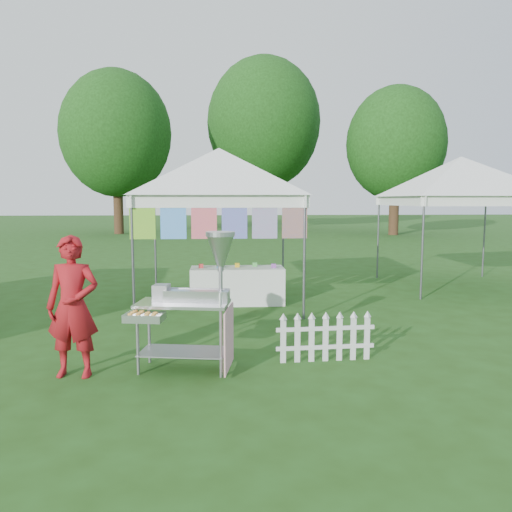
{
  "coord_description": "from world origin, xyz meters",
  "views": [
    {
      "loc": [
        0.02,
        -6.15,
        2.02
      ],
      "look_at": [
        0.6,
        1.98,
        1.1
      ],
      "focal_mm": 35.0,
      "sensor_mm": 36.0,
      "label": 1
    }
  ],
  "objects": [
    {
      "name": "ground",
      "position": [
        0.0,
        0.0,
        0.0
      ],
      "size": [
        120.0,
        120.0,
        0.0
      ],
      "primitive_type": "plane",
      "color": "#224413",
      "rests_on": "ground"
    },
    {
      "name": "picket_fence",
      "position": [
        1.32,
        -0.14,
        0.29
      ],
      "size": [
        1.26,
        0.1,
        0.56
      ],
      "rotation": [
        0.0,
        0.0,
        0.06
      ],
      "color": "silver",
      "rests_on": "ground"
    },
    {
      "name": "canopy_right",
      "position": [
        5.5,
        5.0,
        2.99
      ],
      "size": [
        4.24,
        4.24,
        3.45
      ],
      "color": "#59595E",
      "rests_on": "ground"
    },
    {
      "name": "donut_cart",
      "position": [
        -0.26,
        -0.37,
        0.97
      ],
      "size": [
        1.28,
        0.8,
        1.65
      ],
      "rotation": [
        0.0,
        0.0,
        -0.16
      ],
      "color": "gray",
      "rests_on": "ground"
    },
    {
      "name": "tree_mid",
      "position": [
        3.0,
        28.0,
        7.14
      ],
      "size": [
        7.6,
        7.6,
        11.52
      ],
      "color": "#352013",
      "rests_on": "ground"
    },
    {
      "name": "tree_right",
      "position": [
        10.0,
        22.0,
        5.18
      ],
      "size": [
        5.6,
        5.6,
        8.42
      ],
      "color": "#352013",
      "rests_on": "ground"
    },
    {
      "name": "tree_left",
      "position": [
        -6.0,
        24.0,
        5.83
      ],
      "size": [
        6.4,
        6.4,
        9.53
      ],
      "color": "#352013",
      "rests_on": "ground"
    },
    {
      "name": "display_table",
      "position": [
        0.34,
        3.45,
        0.36
      ],
      "size": [
        1.8,
        0.7,
        0.71
      ],
      "primitive_type": "cube",
      "color": "white",
      "rests_on": "ground"
    },
    {
      "name": "vendor",
      "position": [
        -1.67,
        -0.46,
        0.81
      ],
      "size": [
        0.62,
        0.44,
        1.63
      ],
      "primitive_type": "imported",
      "rotation": [
        0.0,
        0.0,
        -0.08
      ],
      "color": "maroon",
      "rests_on": "ground"
    },
    {
      "name": "canopy_main",
      "position": [
        0.0,
        3.49,
        2.99
      ],
      "size": [
        4.24,
        4.24,
        3.45
      ],
      "color": "#59595E",
      "rests_on": "ground"
    }
  ]
}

